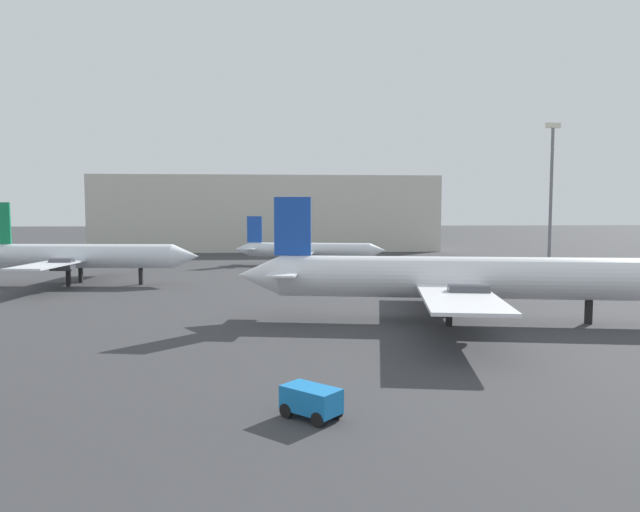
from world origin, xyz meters
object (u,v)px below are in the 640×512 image
object	(u,v)px
airplane_distant	(81,256)
airplane_far_left	(307,250)
airplane_on_taxiway	(462,278)
baggage_cart	(311,400)
light_mast_right	(551,185)

from	to	relation	value
airplane_distant	airplane_far_left	world-z (taller)	airplane_distant
airplane_on_taxiway	baggage_cart	size ratio (longest dim) A/B	13.43
light_mast_right	airplane_far_left	bearing A→B (deg)	-177.54
airplane_distant	light_mast_right	size ratio (longest dim) A/B	1.20
airplane_far_left	baggage_cart	distance (m)	66.60
airplane_on_taxiway	baggage_cart	world-z (taller)	airplane_on_taxiway
airplane_far_left	light_mast_right	size ratio (longest dim) A/B	1.05
baggage_cart	airplane_distant	bearing A→B (deg)	160.68
airplane_distant	baggage_cart	distance (m)	50.94
airplane_on_taxiway	airplane_far_left	size ratio (longest dim) A/B	1.51
airplane_on_taxiway	light_mast_right	size ratio (longest dim) A/B	1.58
baggage_cart	light_mast_right	bearing A→B (deg)	100.76
airplane_distant	baggage_cart	size ratio (longest dim) A/B	10.18
light_mast_right	airplane_distant	bearing A→B (deg)	-161.00
airplane_on_taxiway	airplane_far_left	xyz separation A→B (m)	(-9.03, 46.59, -1.01)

